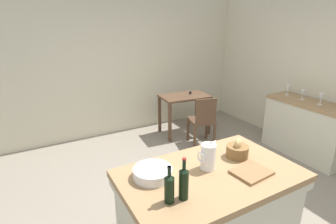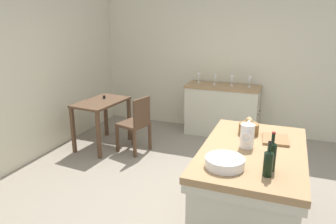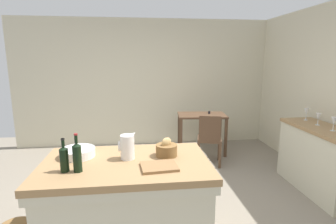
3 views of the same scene
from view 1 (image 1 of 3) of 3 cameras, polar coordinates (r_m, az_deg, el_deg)
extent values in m
plane|color=gray|center=(3.39, 5.71, -19.00)|extent=(6.76, 6.76, 0.00)
cube|color=beige|center=(5.07, -10.95, 9.86)|extent=(5.32, 0.12, 2.60)
cube|color=#99754C|center=(2.33, 9.23, -13.48)|extent=(1.53, 0.93, 0.06)
cube|color=beige|center=(2.36, 9.13, -14.91)|extent=(1.51, 0.91, 0.08)
cube|color=beige|center=(2.59, 8.68, -21.69)|extent=(1.45, 0.85, 0.82)
cube|color=#99754C|center=(4.64, 28.51, 1.65)|extent=(0.52, 1.28, 0.04)
cube|color=beige|center=(4.78, 27.66, -3.50)|extent=(0.49, 1.25, 0.86)
cube|color=#513826|center=(4.97, 3.62, 3.43)|extent=(0.95, 0.64, 0.04)
cube|color=#513826|center=(4.71, 0.41, -2.35)|extent=(0.05, 0.05, 0.73)
cube|color=#513826|center=(5.09, 8.96, -0.92)|extent=(0.05, 0.05, 0.73)
cube|color=#513826|center=(5.13, -1.84, -0.51)|extent=(0.05, 0.05, 0.73)
cube|color=#513826|center=(5.48, 6.22, 0.68)|extent=(0.05, 0.05, 0.73)
cylinder|color=black|center=(5.07, 4.88, 4.21)|extent=(0.04, 0.04, 0.05)
cube|color=#513826|center=(4.63, 7.29, -1.81)|extent=(0.49, 0.49, 0.04)
cube|color=#513826|center=(4.39, 8.26, 0.20)|extent=(0.36, 0.12, 0.42)
cube|color=#513826|center=(4.93, 8.38, -3.44)|extent=(0.05, 0.05, 0.43)
cube|color=#513826|center=(4.81, 4.40, -3.87)|extent=(0.05, 0.05, 0.43)
cube|color=#513826|center=(4.63, 10.06, -5.09)|extent=(0.05, 0.05, 0.43)
cube|color=#513826|center=(4.50, 5.85, -5.61)|extent=(0.05, 0.05, 0.43)
cylinder|color=white|center=(2.31, 8.71, -9.58)|extent=(0.13, 0.13, 0.23)
cone|color=white|center=(2.28, 10.04, -6.46)|extent=(0.07, 0.04, 0.06)
torus|color=white|center=(2.26, 7.19, -9.81)|extent=(0.02, 0.10, 0.10)
cylinder|color=white|center=(2.21, -3.35, -13.03)|extent=(0.32, 0.32, 0.08)
cylinder|color=brown|center=(2.57, 14.83, -8.28)|extent=(0.21, 0.21, 0.11)
ellipsoid|color=tan|center=(2.54, 14.98, -6.74)|extent=(0.13, 0.11, 0.10)
cube|color=olive|center=(2.37, 17.70, -12.37)|extent=(0.33, 0.27, 0.02)
cylinder|color=black|center=(1.94, 3.43, -15.58)|extent=(0.07, 0.07, 0.22)
cone|color=black|center=(1.87, 3.50, -12.46)|extent=(0.07, 0.07, 0.03)
cylinder|color=black|center=(1.84, 3.54, -11.07)|extent=(0.03, 0.03, 0.08)
cylinder|color=maroon|center=(1.83, 3.56, -10.17)|extent=(0.03, 0.03, 0.01)
cylinder|color=black|center=(1.91, 0.27, -16.63)|extent=(0.07, 0.07, 0.19)
cone|color=black|center=(1.85, 0.28, -13.91)|extent=(0.07, 0.07, 0.02)
cylinder|color=black|center=(1.83, 0.28, -12.71)|extent=(0.03, 0.03, 0.07)
cylinder|color=black|center=(1.81, 0.28, -11.96)|extent=(0.03, 0.03, 0.01)
cylinder|color=white|center=(4.57, 30.13, 1.45)|extent=(0.06, 0.06, 0.00)
cylinder|color=white|center=(4.56, 30.21, 1.89)|extent=(0.01, 0.01, 0.07)
cone|color=white|center=(4.54, 30.39, 2.93)|extent=(0.07, 0.07, 0.10)
cylinder|color=white|center=(4.73, 27.14, 2.46)|extent=(0.06, 0.06, 0.00)
cylinder|color=white|center=(4.72, 27.20, 2.88)|extent=(0.01, 0.01, 0.07)
cone|color=white|center=(4.70, 27.35, 3.83)|extent=(0.07, 0.07, 0.10)
cylinder|color=white|center=(4.91, 24.47, 3.43)|extent=(0.06, 0.06, 0.00)
cylinder|color=white|center=(4.90, 24.53, 3.85)|extent=(0.01, 0.01, 0.07)
cone|color=white|center=(4.88, 24.67, 4.83)|extent=(0.07, 0.07, 0.10)
camera|label=2|loc=(2.04, -80.93, 2.62)|focal=34.18mm
camera|label=3|loc=(1.61, 87.47, -10.44)|focal=28.26mm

